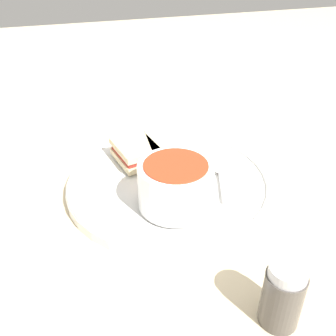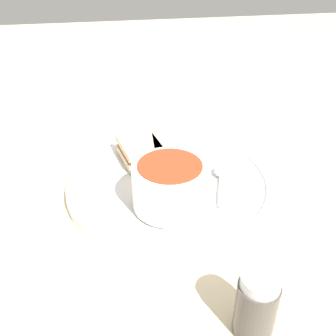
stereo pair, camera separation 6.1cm
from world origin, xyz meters
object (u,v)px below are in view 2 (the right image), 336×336
object	(u,v)px
salt_shaker	(256,305)
sandwich_half_far	(140,150)
spoon	(222,174)
soup_bowl	(170,185)
sandwich_half_near	(171,147)

from	to	relation	value
salt_shaker	sandwich_half_far	bearing A→B (deg)	13.79
sandwich_half_far	spoon	bearing A→B (deg)	-122.82
sandwich_half_far	salt_shaker	xyz separation A→B (m)	(-0.33, -0.08, 0.00)
salt_shaker	spoon	bearing A→B (deg)	-8.65
soup_bowl	sandwich_half_near	distance (m)	0.14
spoon	sandwich_half_far	size ratio (longest dim) A/B	1.11
spoon	sandwich_half_far	bearing A→B (deg)	74.96
soup_bowl	sandwich_half_near	bearing A→B (deg)	-10.69
sandwich_half_far	soup_bowl	bearing A→B (deg)	-168.24
spoon	sandwich_half_near	bearing A→B (deg)	57.81
spoon	sandwich_half_near	xyz separation A→B (m)	(0.08, 0.07, 0.01)
sandwich_half_far	salt_shaker	distance (m)	0.34
soup_bowl	spoon	size ratio (longest dim) A/B	1.02
soup_bowl	spoon	bearing A→B (deg)	-58.65
sandwich_half_near	sandwich_half_far	bearing A→B (deg)	92.08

